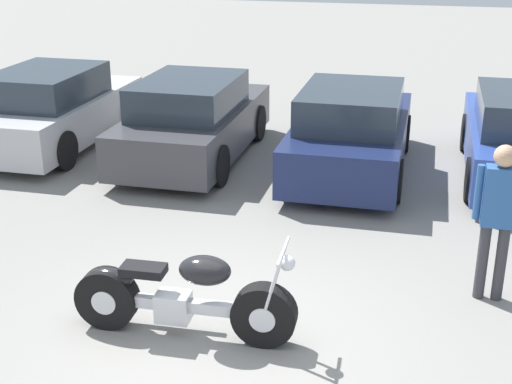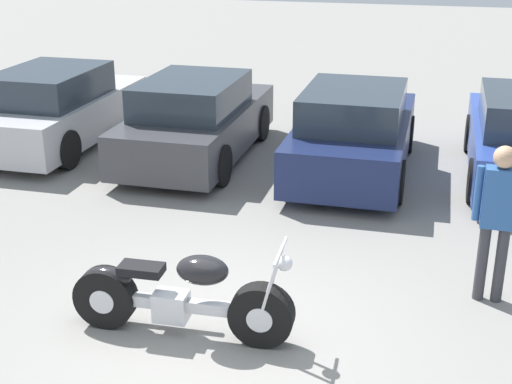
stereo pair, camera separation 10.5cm
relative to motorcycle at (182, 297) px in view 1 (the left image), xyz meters
name	(u,v)px [view 1 (the left image)]	position (x,y,z in m)	size (l,w,h in m)	color
ground_plane	(219,344)	(0.40, -0.09, -0.42)	(60.00, 60.00, 0.00)	gray
motorcycle	(182,297)	(0.00, 0.00, 0.00)	(2.27, 0.62, 1.04)	black
parked_car_silver	(54,109)	(-4.38, 5.50, 0.26)	(1.80, 4.08, 1.43)	#BCBCC1
parked_car_dark_grey	(193,121)	(-1.67, 5.38, 0.26)	(1.80, 4.08, 1.43)	#3D3D42
parked_car_navy	(351,132)	(1.03, 5.32, 0.26)	(1.80, 4.08, 1.43)	#19234C
person_standing	(498,209)	(3.02, 1.50, 0.64)	(0.52, 0.24, 1.77)	#38383D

